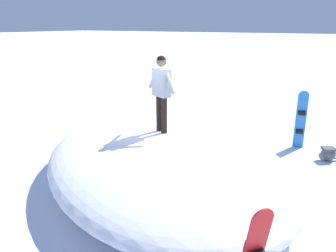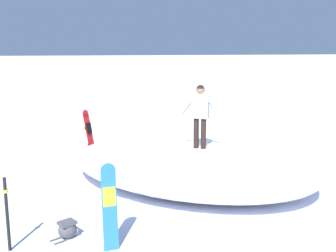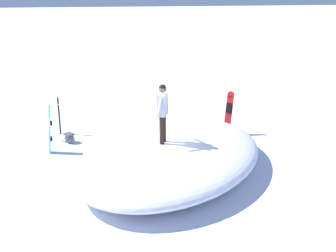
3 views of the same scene
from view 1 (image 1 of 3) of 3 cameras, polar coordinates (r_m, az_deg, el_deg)
The scene contains 5 objects.
ground at distance 8.40m, azimuth -1.58°, elevation -6.72°, with size 240.00×240.00×0.00m, color white.
snow_mound at distance 7.49m, azimuth -0.78°, elevation -5.53°, with size 7.15×4.92×1.02m, color white.
snowboarder_standing at distance 7.41m, azimuth -1.12°, elevation 6.63°, with size 0.97×0.51×1.72m.
snowboard_secondary_upright at distance 9.96m, azimuth 21.71°, elevation 1.15°, with size 0.31×0.22×1.67m.
backpack_near at distance 9.54m, azimuth 25.59°, elevation -4.31°, with size 0.59×0.52×0.36m.
Camera 1 is at (4.13, -6.48, 3.39)m, focal length 35.75 mm.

